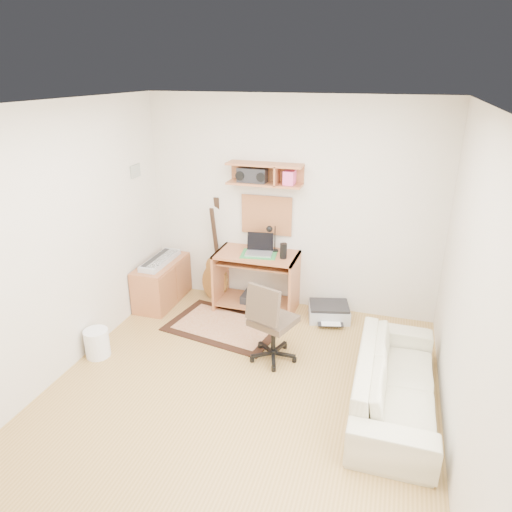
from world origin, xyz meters
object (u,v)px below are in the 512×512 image
(printer, at_px, (329,312))
(sofa, at_px, (397,374))
(cabinet, at_px, (162,282))
(task_chair, at_px, (274,320))
(desk, at_px, (257,281))

(printer, relative_size, sofa, 0.28)
(cabinet, bearing_deg, sofa, -22.61)
(cabinet, bearing_deg, printer, 4.84)
(task_chair, xyz_separation_m, printer, (0.43, 1.02, -0.37))
(printer, bearing_deg, cabinet, 170.80)
(task_chair, relative_size, sofa, 0.52)
(printer, height_order, sofa, sofa)
(task_chair, height_order, printer, task_chair)
(desk, bearing_deg, sofa, -39.22)
(sofa, bearing_deg, desk, 50.78)
(cabinet, xyz_separation_m, printer, (2.15, 0.18, -0.19))
(desk, distance_m, sofa, 2.23)
(sofa, bearing_deg, printer, 29.72)
(desk, height_order, cabinet, desk)
(task_chair, relative_size, printer, 1.88)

